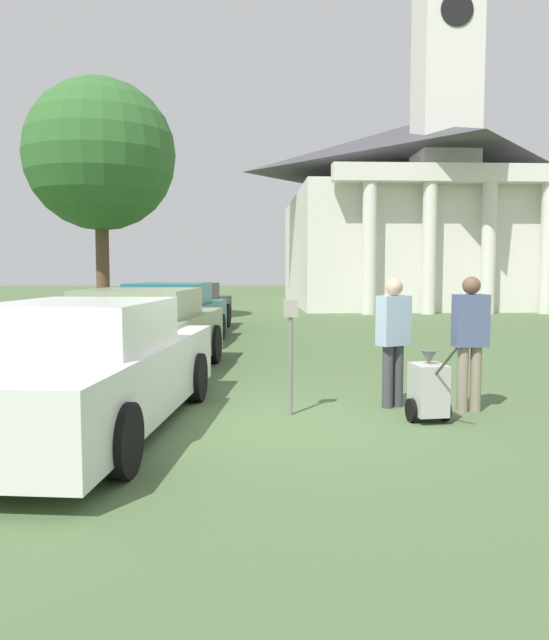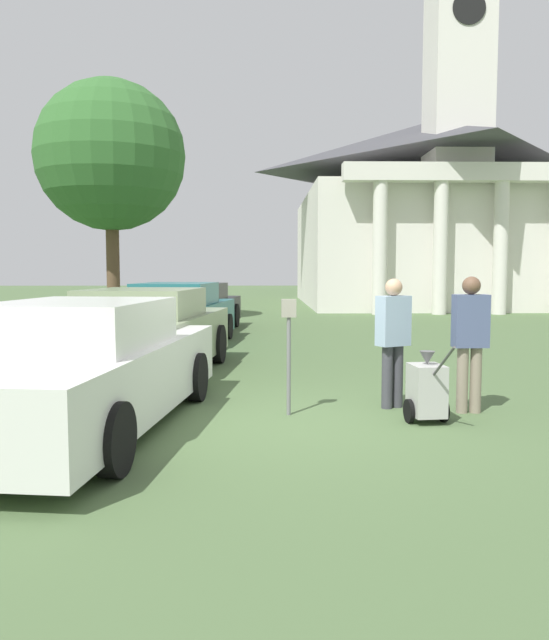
{
  "view_description": "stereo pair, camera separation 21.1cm",
  "coord_description": "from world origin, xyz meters",
  "px_view_note": "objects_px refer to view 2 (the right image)",
  "views": [
    {
      "loc": [
        -0.58,
        -7.23,
        1.8
      ],
      "look_at": [
        -0.2,
        1.29,
        1.1
      ],
      "focal_mm": 35.0,
      "sensor_mm": 36.0,
      "label": 1
    },
    {
      "loc": [
        -0.37,
        -7.23,
        1.8
      ],
      "look_at": [
        -0.2,
        1.29,
        1.1
      ],
      "focal_mm": 35.0,
      "sensor_mm": 36.0,
      "label": 2
    }
  ],
  "objects_px": {
    "person_worker": "(393,335)",
    "church": "(424,207)",
    "parked_car_teal": "(178,317)",
    "equipment_cart": "(427,390)",
    "parked_car_black": "(193,309)",
    "parked_car_white": "(87,370)",
    "parking_meter": "(289,335)",
    "parked_car_sage": "(146,334)",
    "person_supervisor": "(470,336)"
  },
  "relations": [
    {
      "from": "parked_car_teal",
      "to": "person_worker",
      "type": "height_order",
      "value": "person_worker"
    },
    {
      "from": "equipment_cart",
      "to": "church",
      "type": "relative_size",
      "value": 0.05
    },
    {
      "from": "parked_car_white",
      "to": "parked_car_black",
      "type": "height_order",
      "value": "parked_car_white"
    },
    {
      "from": "parked_car_sage",
      "to": "parked_car_teal",
      "type": "height_order",
      "value": "parked_car_teal"
    },
    {
      "from": "person_worker",
      "to": "parked_car_teal",
      "type": "bearing_deg",
      "value": -87.6
    },
    {
      "from": "parked_car_white",
      "to": "parked_car_black",
      "type": "xyz_separation_m",
      "value": [
        0.0,
        10.82,
        -0.01
      ]
    },
    {
      "from": "parked_car_teal",
      "to": "church",
      "type": "bearing_deg",
      "value": 66.57
    },
    {
      "from": "parked_car_sage",
      "to": "parking_meter",
      "type": "xyz_separation_m",
      "value": [
        2.28,
        -2.91,
        0.29
      ]
    },
    {
      "from": "equipment_cart",
      "to": "church",
      "type": "height_order",
      "value": "church"
    },
    {
      "from": "parked_car_sage",
      "to": "parked_car_black",
      "type": "bearing_deg",
      "value": 97.03
    },
    {
      "from": "parked_car_teal",
      "to": "person_worker",
      "type": "distance_m",
      "value": 7.5
    },
    {
      "from": "parked_car_sage",
      "to": "parked_car_teal",
      "type": "bearing_deg",
      "value": 97.03
    },
    {
      "from": "parked_car_sage",
      "to": "parking_meter",
      "type": "distance_m",
      "value": 3.71
    },
    {
      "from": "parked_car_white",
      "to": "person_worker",
      "type": "bearing_deg",
      "value": 22.57
    },
    {
      "from": "parking_meter",
      "to": "equipment_cart",
      "type": "distance_m",
      "value": 1.76
    },
    {
      "from": "parked_car_white",
      "to": "parked_car_sage",
      "type": "xyz_separation_m",
      "value": [
        0.0,
        3.55,
        0.02
      ]
    },
    {
      "from": "parking_meter",
      "to": "person_supervisor",
      "type": "relative_size",
      "value": 0.84
    },
    {
      "from": "parked_car_black",
      "to": "parking_meter",
      "type": "bearing_deg",
      "value": -70.33
    },
    {
      "from": "parking_meter",
      "to": "parked_car_black",
      "type": "bearing_deg",
      "value": 102.65
    },
    {
      "from": "church",
      "to": "parking_meter",
      "type": "bearing_deg",
      "value": -108.02
    },
    {
      "from": "parked_car_sage",
      "to": "parking_meter",
      "type": "relative_size",
      "value": 3.43
    },
    {
      "from": "parked_car_sage",
      "to": "parked_car_black",
      "type": "height_order",
      "value": "parked_car_sage"
    },
    {
      "from": "parking_meter",
      "to": "church",
      "type": "height_order",
      "value": "church"
    },
    {
      "from": "parked_car_teal",
      "to": "parked_car_black",
      "type": "relative_size",
      "value": 0.96
    },
    {
      "from": "parking_meter",
      "to": "person_supervisor",
      "type": "distance_m",
      "value": 2.26
    },
    {
      "from": "parked_car_white",
      "to": "person_worker",
      "type": "relative_size",
      "value": 3.12
    },
    {
      "from": "parked_car_white",
      "to": "church",
      "type": "bearing_deg",
      "value": 74.79
    },
    {
      "from": "equipment_cart",
      "to": "parked_car_black",
      "type": "bearing_deg",
      "value": 103.91
    },
    {
      "from": "parked_car_teal",
      "to": "parked_car_white",
      "type": "bearing_deg",
      "value": -82.98
    },
    {
      "from": "parked_car_black",
      "to": "church",
      "type": "xyz_separation_m",
      "value": [
        10.16,
        14.02,
        4.26
      ]
    },
    {
      "from": "parked_car_teal",
      "to": "person_worker",
      "type": "relative_size",
      "value": 3.04
    },
    {
      "from": "parked_car_black",
      "to": "person_worker",
      "type": "relative_size",
      "value": 3.18
    },
    {
      "from": "parked_car_teal",
      "to": "parked_car_black",
      "type": "xyz_separation_m",
      "value": [
        -0.0,
        3.26,
        -0.03
      ]
    },
    {
      "from": "parked_car_white",
      "to": "parked_car_teal",
      "type": "height_order",
      "value": "parked_car_teal"
    },
    {
      "from": "parked_car_teal",
      "to": "parking_meter",
      "type": "xyz_separation_m",
      "value": [
        2.28,
        -6.92,
        0.3
      ]
    },
    {
      "from": "parked_car_white",
      "to": "parked_car_black",
      "type": "relative_size",
      "value": 0.98
    },
    {
      "from": "parked_car_black",
      "to": "equipment_cart",
      "type": "relative_size",
      "value": 5.33
    },
    {
      "from": "person_supervisor",
      "to": "equipment_cart",
      "type": "distance_m",
      "value": 1.01
    },
    {
      "from": "parked_car_white",
      "to": "parking_meter",
      "type": "xyz_separation_m",
      "value": [
        2.28,
        0.64,
        0.32
      ]
    },
    {
      "from": "parked_car_teal",
      "to": "church",
      "type": "xyz_separation_m",
      "value": [
        10.16,
        17.27,
        4.23
      ]
    },
    {
      "from": "parked_car_teal",
      "to": "equipment_cart",
      "type": "bearing_deg",
      "value": -55.06
    },
    {
      "from": "parked_car_white",
      "to": "person_worker",
      "type": "height_order",
      "value": "person_worker"
    },
    {
      "from": "parked_car_black",
      "to": "church",
      "type": "relative_size",
      "value": 0.26
    },
    {
      "from": "parking_meter",
      "to": "parked_car_white",
      "type": "bearing_deg",
      "value": -164.31
    },
    {
      "from": "person_worker",
      "to": "church",
      "type": "xyz_separation_m",
      "value": [
        6.51,
        23.82,
        3.97
      ]
    },
    {
      "from": "parked_car_teal",
      "to": "person_supervisor",
      "type": "xyz_separation_m",
      "value": [
        4.55,
        -6.85,
        0.28
      ]
    },
    {
      "from": "parked_car_white",
      "to": "parked_car_black",
      "type": "distance_m",
      "value": 10.82
    },
    {
      "from": "person_supervisor",
      "to": "church",
      "type": "xyz_separation_m",
      "value": [
        5.61,
        24.12,
        3.95
      ]
    },
    {
      "from": "church",
      "to": "parked_car_sage",
      "type": "bearing_deg",
      "value": -115.51
    },
    {
      "from": "parked_car_sage",
      "to": "equipment_cart",
      "type": "xyz_separation_m",
      "value": [
        3.88,
        -3.32,
        -0.31
      ]
    }
  ]
}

